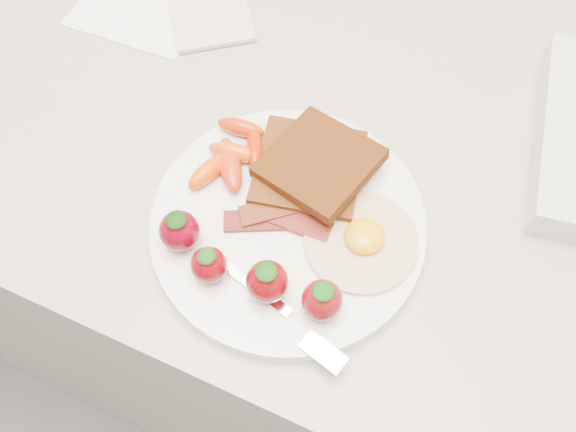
% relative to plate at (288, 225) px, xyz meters
% --- Properties ---
extents(counter, '(2.00, 0.60, 0.90)m').
position_rel_plate_xyz_m(counter, '(-0.02, 0.13, -0.46)').
color(counter, gray).
rests_on(counter, ground).
extents(plate, '(0.27, 0.27, 0.02)m').
position_rel_plate_xyz_m(plate, '(0.00, 0.00, 0.00)').
color(plate, white).
rests_on(plate, counter).
extents(toast_lower, '(0.12, 0.12, 0.01)m').
position_rel_plate_xyz_m(toast_lower, '(-0.00, 0.06, 0.02)').
color(toast_lower, '#2F1F08').
rests_on(toast_lower, plate).
extents(toast_upper, '(0.12, 0.12, 0.02)m').
position_rel_plate_xyz_m(toast_upper, '(0.01, 0.06, 0.03)').
color(toast_upper, '#341B04').
rests_on(toast_upper, toast_lower).
extents(fried_egg, '(0.14, 0.14, 0.02)m').
position_rel_plate_xyz_m(fried_egg, '(0.07, 0.01, 0.01)').
color(fried_egg, '#F9EECD').
rests_on(fried_egg, plate).
extents(bacon_strips, '(0.10, 0.08, 0.01)m').
position_rel_plate_xyz_m(bacon_strips, '(-0.01, 0.00, 0.01)').
color(bacon_strips, '#36090B').
rests_on(bacon_strips, plate).
extents(baby_carrots, '(0.07, 0.10, 0.02)m').
position_rel_plate_xyz_m(baby_carrots, '(-0.08, 0.04, 0.02)').
color(baby_carrots, '#CA4D0F').
rests_on(baby_carrots, plate).
extents(strawberries, '(0.18, 0.05, 0.05)m').
position_rel_plate_xyz_m(strawberries, '(-0.01, -0.07, 0.03)').
color(strawberries, '#6D0010').
rests_on(strawberries, plate).
extents(fork, '(0.16, 0.06, 0.00)m').
position_rel_plate_xyz_m(fork, '(0.03, -0.09, 0.01)').
color(fork, silver).
rests_on(fork, plate).
extents(notepad, '(0.16, 0.16, 0.01)m').
position_rel_plate_xyz_m(notepad, '(-0.21, 0.24, -0.00)').
color(notepad, beige).
rests_on(notepad, paper_sheet).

